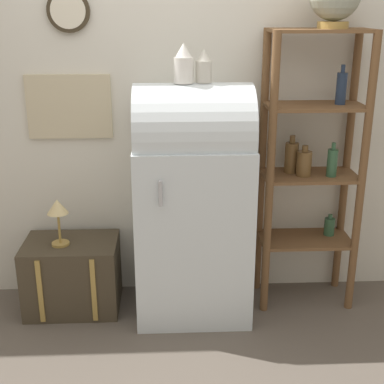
% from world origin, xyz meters
% --- Properties ---
extents(ground_plane, '(12.00, 12.00, 0.00)m').
position_xyz_m(ground_plane, '(0.00, 0.00, 0.00)').
color(ground_plane, '#60564C').
extents(wall_back, '(7.00, 0.09, 2.70)m').
position_xyz_m(wall_back, '(-0.01, 0.57, 1.35)').
color(wall_back, silver).
rests_on(wall_back, ground_plane).
extents(refrigerator, '(0.70, 0.62, 1.47)m').
position_xyz_m(refrigerator, '(-0.00, 0.26, 0.76)').
color(refrigerator, silver).
rests_on(refrigerator, ground_plane).
extents(suitcase_trunk, '(0.59, 0.42, 0.47)m').
position_xyz_m(suitcase_trunk, '(-0.78, 0.30, 0.23)').
color(suitcase_trunk, '#423828').
rests_on(suitcase_trunk, ground_plane).
extents(shelf_unit, '(0.62, 0.35, 1.77)m').
position_xyz_m(shelf_unit, '(0.75, 0.36, 0.98)').
color(shelf_unit, brown).
rests_on(shelf_unit, ground_plane).
extents(vase_left, '(0.11, 0.11, 0.22)m').
position_xyz_m(vase_left, '(-0.05, 0.25, 1.58)').
color(vase_left, white).
rests_on(vase_left, refrigerator).
extents(vase_center, '(0.09, 0.09, 0.19)m').
position_xyz_m(vase_center, '(0.06, 0.27, 1.56)').
color(vase_center, beige).
rests_on(vase_center, refrigerator).
extents(desk_lamp, '(0.13, 0.13, 0.30)m').
position_xyz_m(desk_lamp, '(-0.84, 0.27, 0.69)').
color(desk_lamp, '#AD8942').
rests_on(desk_lamp, suitcase_trunk).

